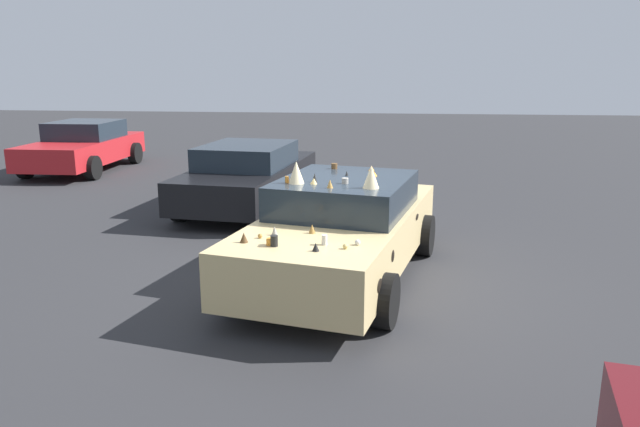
# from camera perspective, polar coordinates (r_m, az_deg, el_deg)

# --- Properties ---
(ground_plane) EXTENTS (60.00, 60.00, 0.00)m
(ground_plane) POSITION_cam_1_polar(r_m,az_deg,el_deg) (8.27, 2.08, -6.12)
(ground_plane) COLOR #2D2D30
(art_car_decorated) EXTENTS (4.75, 2.72, 1.65)m
(art_car_decorated) POSITION_cam_1_polar(r_m,az_deg,el_deg) (8.08, 2.16, -1.41)
(art_car_decorated) COLOR #D8BC7F
(art_car_decorated) RESTS_ON ground
(parked_sedan_row_back_center) EXTENTS (4.36, 2.09, 1.35)m
(parked_sedan_row_back_center) POSITION_cam_1_polar(r_m,az_deg,el_deg) (17.96, -21.59, 5.99)
(parked_sedan_row_back_center) COLOR red
(parked_sedan_row_back_center) RESTS_ON ground
(parked_sedan_near_right) EXTENTS (4.61, 2.37, 1.31)m
(parked_sedan_near_right) POSITION_cam_1_polar(r_m,az_deg,el_deg) (12.31, -6.81, 3.65)
(parked_sedan_near_right) COLOR black
(parked_sedan_near_right) RESTS_ON ground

